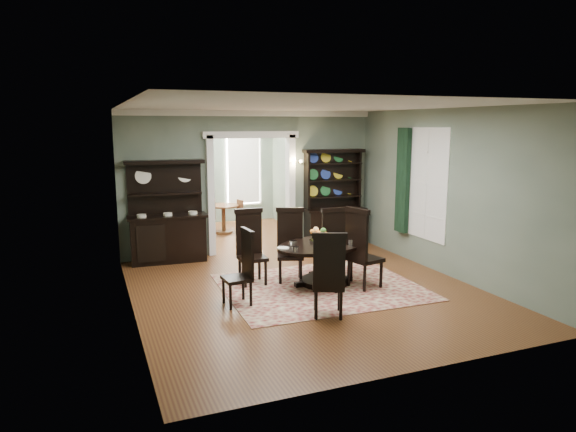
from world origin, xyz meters
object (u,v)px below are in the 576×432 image
sideboard (168,227)px  parlor_table (224,215)px  dining_table (324,256)px  welsh_dresser (334,211)px

sideboard → parlor_table: bearing=55.2°
dining_table → parlor_table: 4.77m
welsh_dresser → parlor_table: 2.99m
parlor_table → welsh_dresser: bearing=-48.4°
sideboard → welsh_dresser: (3.69, 0.00, 0.08)m
dining_table → welsh_dresser: bearing=40.9°
welsh_dresser → dining_table: bearing=-115.8°
welsh_dresser → parlor_table: bearing=135.5°
dining_table → welsh_dresser: size_ratio=1.00×
dining_table → parlor_table: bearing=77.1°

